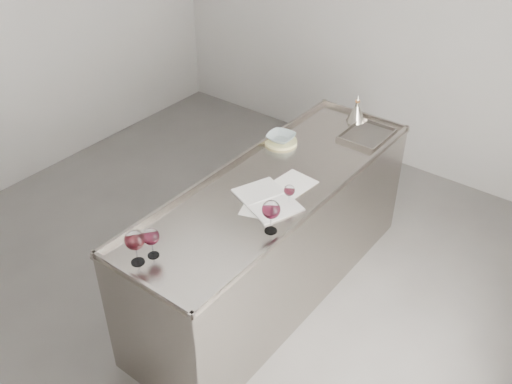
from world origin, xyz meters
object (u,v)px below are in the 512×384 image
Objects in this scene: counter at (274,238)px; wine_funnel at (356,113)px; wine_glass_left at (135,241)px; wine_glass_right at (271,210)px; notebook at (267,200)px; wine_glass_middle at (151,237)px; ceramic_bowl at (281,137)px; wine_glass_small at (289,191)px.

counter is 1.20m from wine_funnel.
wine_glass_left is at bearing -93.36° from wine_funnel.
wine_glass_right is 0.34m from notebook.
notebook is (0.22, 0.89, -0.14)m from wine_glass_left.
notebook is at bearing -67.85° from counter.
ceramic_bowl is (-0.16, 1.44, -0.09)m from wine_glass_middle.
wine_glass_left and wine_glass_right have the same top height.
ceramic_bowl is (-0.28, 0.45, 0.51)m from counter.
counter is at bearing 83.64° from wine_glass_middle.
wine_glass_middle is (0.03, 0.09, -0.02)m from wine_glass_left.
wine_funnel is (0.10, 2.07, -0.06)m from wine_glass_middle.
wine_glass_middle reaches higher than counter.
wine_funnel reaches higher than wine_glass_middle.
wine_funnel is at bearing 86.64° from wine_glass_left.
wine_funnel is (0.27, 0.63, 0.02)m from ceramic_bowl.
wine_funnel reaches higher than wine_glass_left.
wine_glass_small is at bearing 69.47° from wine_glass_middle.
counter is 0.62m from wine_glass_small.
ceramic_bowl is at bearing 121.55° from counter.
wine_glass_small is at bearing 43.23° from notebook.
notebook is 2.26× the size of wine_funnel.
wine_glass_middle is 1.45m from ceramic_bowl.
wine_glass_left is 0.97× the size of wine_funnel.
counter is 12.20× the size of ceramic_bowl.
wine_glass_middle reaches higher than wine_glass_small.
wine_glass_left is 1.51× the size of wine_glass_small.
wine_funnel reaches higher than counter.
wine_glass_right is at bearing -76.52° from wine_glass_small.
ceramic_bowl is at bearing 129.31° from wine_glass_small.
wine_glass_right is (0.27, -0.42, 0.62)m from counter.
wine_glass_middle reaches higher than ceramic_bowl.
wine_funnel reaches higher than notebook.
wine_glass_left is at bearing -97.22° from counter.
counter is 1.25m from wine_glass_left.
ceramic_bowl is at bearing 95.16° from wine_glass_left.
counter is 0.73m from ceramic_bowl.
counter is 4.87× the size of notebook.
notebook is (0.08, -0.19, 0.47)m from counter.
wine_glass_right reaches higher than wine_glass_small.
ceramic_bowl is at bearing 140.81° from notebook.
wine_funnel is (0.13, 2.16, -0.08)m from wine_glass_left.
counter is at bearing -89.46° from wine_funnel.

